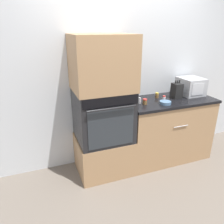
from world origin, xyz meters
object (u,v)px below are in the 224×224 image
object	(u,v)px
wall_oven	(103,115)
condiment_jar_mid	(145,102)
condiment_jar_back	(157,95)
microwave	(191,86)
bowl	(165,103)
condiment_jar_near	(164,98)
condiment_jar_far	(139,100)
knife_block	(177,91)

from	to	relation	value
wall_oven	condiment_jar_mid	bearing A→B (deg)	-6.69
condiment_jar_mid	condiment_jar_back	world-z (taller)	same
microwave	bowl	xyz separation A→B (m)	(-0.59, -0.25, -0.11)
microwave	condiment_jar_near	bearing A→B (deg)	-165.44
microwave	condiment_jar_far	distance (m)	0.90
condiment_jar_far	knife_block	bearing A→B (deg)	2.59
bowl	condiment_jar_far	distance (m)	0.34
microwave	condiment_jar_mid	xyz separation A→B (m)	(-0.85, -0.16, -0.09)
condiment_jar_back	knife_block	bearing A→B (deg)	-21.76
bowl	condiment_jar_back	size ratio (longest dim) A/B	2.03
wall_oven	bowl	world-z (taller)	wall_oven
wall_oven	condiment_jar_far	world-z (taller)	wall_oven
wall_oven	condiment_jar_near	size ratio (longest dim) A/B	8.96
bowl	condiment_jar_near	xyz separation A→B (m)	(0.05, 0.11, 0.02)
condiment_jar_back	bowl	bearing A→B (deg)	-98.56
microwave	condiment_jar_back	bearing A→B (deg)	177.14
condiment_jar_near	microwave	bearing A→B (deg)	14.56
bowl	condiment_jar_back	distance (m)	0.28
wall_oven	microwave	distance (m)	1.42
knife_block	condiment_jar_far	xyz separation A→B (m)	(-0.60, -0.03, -0.07)
condiment_jar_far	condiment_jar_mid	bearing A→B (deg)	-50.65
condiment_jar_near	condiment_jar_far	xyz separation A→B (m)	(-0.35, 0.04, -0.00)
bowl	condiment_jar_far	world-z (taller)	condiment_jar_far
bowl	condiment_jar_mid	bearing A→B (deg)	160.20
wall_oven	knife_block	distance (m)	1.12
microwave	bowl	distance (m)	0.65
condiment_jar_near	condiment_jar_mid	xyz separation A→B (m)	(-0.30, -0.02, -0.00)
wall_oven	microwave	size ratio (longest dim) A/B	1.91
knife_block	condiment_jar_far	bearing A→B (deg)	-177.41
knife_block	condiment_jar_back	distance (m)	0.28
condiment_jar_near	wall_oven	bearing A→B (deg)	176.96
wall_oven	knife_block	size ratio (longest dim) A/B	2.68
knife_block	bowl	distance (m)	0.36
wall_oven	condiment_jar_back	world-z (taller)	wall_oven
knife_block	condiment_jar_back	world-z (taller)	knife_block
wall_oven	condiment_jar_back	distance (m)	0.87
bowl	condiment_jar_near	size ratio (longest dim) A/B	1.94
microwave	condiment_jar_mid	distance (m)	0.86
microwave	condiment_jar_mid	bearing A→B (deg)	-169.27
knife_block	condiment_jar_near	bearing A→B (deg)	-164.71
condiment_jar_near	condiment_jar_mid	distance (m)	0.30
wall_oven	condiment_jar_far	distance (m)	0.52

